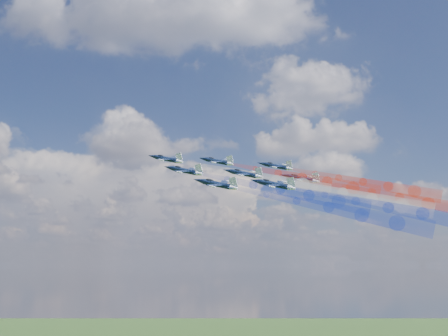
# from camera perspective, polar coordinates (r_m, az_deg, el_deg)

# --- Properties ---
(jet_lead) EXTENTS (16.14, 14.43, 9.07)m
(jet_lead) POSITION_cam_1_polar(r_m,az_deg,el_deg) (160.39, -6.36, 1.00)
(jet_lead) COLOR black
(trail_lead) EXTENTS (43.87, 20.35, 16.40)m
(trail_lead) POSITION_cam_1_polar(r_m,az_deg,el_deg) (148.17, 3.05, -0.85)
(trail_lead) COLOR white
(jet_inner_left) EXTENTS (16.14, 14.43, 9.07)m
(jet_inner_left) POSITION_cam_1_polar(r_m,az_deg,el_deg) (145.04, -4.38, -0.29)
(jet_inner_left) COLOR black
(trail_inner_left) EXTENTS (43.87, 20.35, 16.40)m
(trail_inner_left) POSITION_cam_1_polar(r_m,az_deg,el_deg) (134.11, 6.25, -2.45)
(trail_inner_left) COLOR #1733C8
(jet_inner_right) EXTENTS (16.14, 14.43, 9.07)m
(jet_inner_right) POSITION_cam_1_polar(r_m,az_deg,el_deg) (166.08, -0.74, 0.74)
(jet_inner_right) COLOR black
(trail_inner_right) EXTENTS (43.87, 20.35, 16.40)m
(trail_inner_right) POSITION_cam_1_polar(r_m,az_deg,el_deg) (156.43, 8.64, -1.04)
(trail_inner_right) COLOR red
(jet_outer_left) EXTENTS (16.14, 14.43, 9.07)m
(jet_outer_left) POSITION_cam_1_polar(r_m,az_deg,el_deg) (129.27, -0.77, -1.81)
(jet_outer_left) COLOR black
(trail_outer_left) EXTENTS (43.87, 20.35, 16.40)m
(trail_outer_left) POSITION_cam_1_polar(r_m,az_deg,el_deg) (120.51, 11.48, -4.31)
(trail_outer_left) COLOR #1733C8
(jet_center_third) EXTENTS (16.14, 14.43, 9.07)m
(jet_center_third) POSITION_cam_1_polar(r_m,az_deg,el_deg) (147.96, 2.26, -0.64)
(jet_center_third) COLOR black
(trail_center_third) EXTENTS (43.87, 20.35, 16.40)m
(trail_center_third) POSITION_cam_1_polar(r_m,az_deg,el_deg) (140.15, 13.00, -2.72)
(trail_center_third) COLOR white
(jet_outer_right) EXTENTS (16.14, 14.43, 9.07)m
(jet_outer_right) POSITION_cam_1_polar(r_m,az_deg,el_deg) (171.51, 5.81, 0.20)
(jet_outer_right) COLOR black
(trail_outer_right) EXTENTS (43.87, 20.35, 16.40)m
(trail_outer_right) POSITION_cam_1_polar(r_m,az_deg,el_deg) (164.96, 15.12, -1.52)
(trail_outer_right) COLOR red
(jet_rear_left) EXTENTS (16.14, 14.43, 9.07)m
(jet_rear_left) POSITION_cam_1_polar(r_m,az_deg,el_deg) (132.82, 5.60, -1.82)
(jet_rear_left) COLOR black
(trail_rear_left) EXTENTS (43.87, 20.35, 16.40)m
(trail_rear_left) POSITION_cam_1_polar(r_m,az_deg,el_deg) (127.05, 17.73, -4.16)
(trail_rear_left) COLOR #1733C8
(jet_rear_right) EXTENTS (16.14, 14.43, 9.07)m
(jet_rear_right) POSITION_cam_1_polar(r_m,az_deg,el_deg) (156.41, 8.54, -1.17)
(jet_rear_right) COLOR black
(trail_rear_right) EXTENTS (43.87, 20.35, 16.40)m
(trail_rear_right) POSITION_cam_1_polar(r_m,az_deg,el_deg) (151.55, 18.84, -3.10)
(trail_rear_right) COLOR red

